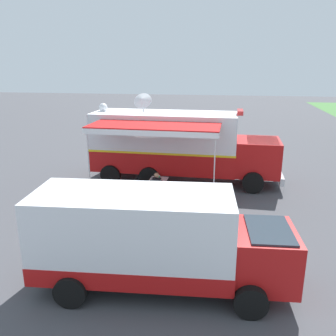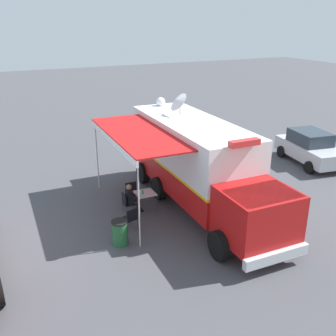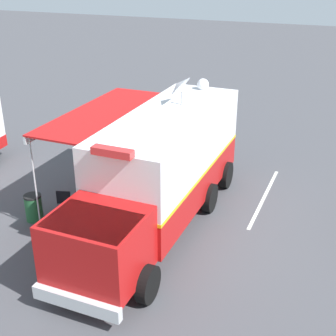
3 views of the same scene
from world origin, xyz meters
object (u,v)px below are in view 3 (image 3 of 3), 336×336
at_px(command_truck, 160,168).
at_px(seated_responder, 96,182).
at_px(folding_chair_beside_table, 117,177).
at_px(folding_chair_spare_by_truck, 65,199).
at_px(trash_bin, 34,207).
at_px(folding_chair_at_table, 92,185).
at_px(water_bottle, 108,180).
at_px(folding_table, 112,184).

height_order(command_truck, seated_responder, command_truck).
height_order(folding_chair_beside_table, folding_chair_spare_by_truck, same).
relative_size(seated_responder, trash_bin, 1.37).
bearing_deg(folding_chair_beside_table, folding_chair_spare_by_truck, 67.83).
bearing_deg(trash_bin, command_truck, -160.11).
height_order(folding_chair_at_table, trash_bin, trash_bin).
height_order(water_bottle, seated_responder, seated_responder).
bearing_deg(seated_responder, folding_table, -176.69).
distance_m(water_bottle, seated_responder, 0.52).
bearing_deg(water_bottle, folding_chair_spare_by_truck, 51.09).
xyz_separation_m(folding_table, water_bottle, (0.13, 0.05, 0.16)).
distance_m(command_truck, water_bottle, 2.56).
bearing_deg(folding_chair_beside_table, seated_responder, 68.14).
xyz_separation_m(folding_table, folding_chair_spare_by_truck, (1.13, 1.30, -0.16)).
distance_m(folding_table, folding_chair_at_table, 0.82).
xyz_separation_m(folding_chair_spare_by_truck, seated_responder, (-0.52, -1.26, 0.14)).
bearing_deg(folding_chair_at_table, folding_table, -177.86).
distance_m(folding_chair_at_table, folding_chair_spare_by_truck, 1.31).
height_order(water_bottle, folding_chair_beside_table, water_bottle).
bearing_deg(folding_chair_spare_by_truck, command_truck, -169.01).
height_order(folding_chair_at_table, folding_chair_spare_by_truck, same).
xyz_separation_m(command_truck, trash_bin, (3.93, 1.42, -1.49)).
relative_size(command_truck, folding_table, 11.62).
bearing_deg(folding_chair_spare_by_truck, trash_bin, 48.71).
xyz_separation_m(command_truck, folding_table, (2.10, -0.67, -1.27)).
bearing_deg(folding_chair_at_table, trash_bin, 63.49).
bearing_deg(trash_bin, folding_chair_beside_table, -118.12).
height_order(folding_table, folding_chair_at_table, folding_chair_at_table).
bearing_deg(folding_chair_at_table, command_truck, 167.54).
height_order(folding_chair_at_table, folding_chair_beside_table, same).
bearing_deg(command_truck, folding_chair_beside_table, -32.83).
height_order(water_bottle, trash_bin, water_bottle).
bearing_deg(command_truck, trash_bin, 19.89).
xyz_separation_m(folding_table, trash_bin, (1.83, 2.09, -0.22)).
bearing_deg(folding_table, folding_chair_beside_table, -73.25).
distance_m(folding_chair_beside_table, folding_chair_spare_by_truck, 2.32).
xyz_separation_m(command_truck, water_bottle, (2.23, -0.62, -1.11)).
bearing_deg(water_bottle, seated_responder, -2.33).
bearing_deg(folding_table, command_truck, 162.29).
bearing_deg(trash_bin, folding_table, -131.14).
distance_m(folding_chair_beside_table, seated_responder, 0.96).
distance_m(command_truck, folding_chair_at_table, 3.30).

